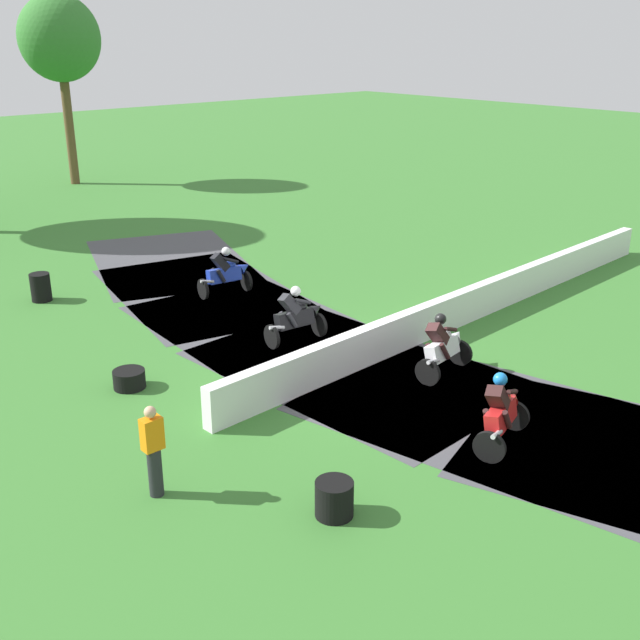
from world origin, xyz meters
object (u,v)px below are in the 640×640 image
object	(u,v)px
tire_stack_mid_b	(334,499)
motorcycle_fourth_red	(502,411)
tire_stack_near	(41,287)
motorcycle_chase_black	(297,316)
track_marshal	(153,451)
motorcycle_lead_blue	(226,272)
motorcycle_trailing_white	(443,346)
tire_stack_mid_a	(129,379)

from	to	relation	value
tire_stack_mid_b	motorcycle_fourth_red	bearing A→B (deg)	-5.16
tire_stack_near	tire_stack_mid_b	world-z (taller)	tire_stack_near
motorcycle_chase_black	motorcycle_fourth_red	bearing A→B (deg)	-93.84
track_marshal	tire_stack_mid_b	bearing A→B (deg)	-52.71
motorcycle_lead_blue	track_marshal	distance (m)	10.41
tire_stack_near	motorcycle_trailing_white	bearing A→B (deg)	-66.27
motorcycle_chase_black	track_marshal	world-z (taller)	track_marshal
motorcycle_trailing_white	track_marshal	xyz separation A→B (m)	(-7.33, -0.04, 0.17)
tire_stack_near	motorcycle_lead_blue	bearing A→B (deg)	-34.96
motorcycle_chase_black	track_marshal	bearing A→B (deg)	-148.98
motorcycle_trailing_white	track_marshal	size ratio (longest dim) A/B	1.02
motorcycle_chase_black	tire_stack_mid_a	world-z (taller)	motorcycle_chase_black
motorcycle_chase_black	tire_stack_mid_b	world-z (taller)	motorcycle_chase_black
tire_stack_mid_a	tire_stack_mid_b	size ratio (longest dim) A/B	1.11
motorcycle_chase_black	motorcycle_trailing_white	xyz separation A→B (m)	(1.22, -3.64, -0.01)
motorcycle_lead_blue	tire_stack_near	xyz separation A→B (m)	(-4.29, 3.00, -0.26)
motorcycle_trailing_white	track_marshal	world-z (taller)	track_marshal
tire_stack_mid_a	track_marshal	distance (m)	4.37
motorcycle_chase_black	motorcycle_trailing_white	size ratio (longest dim) A/B	1.02
motorcycle_fourth_red	track_marshal	distance (m)	6.31
tire_stack_near	tire_stack_mid_b	bearing A→B (deg)	-93.46
motorcycle_chase_black	tire_stack_mid_a	distance (m)	4.47
tire_stack_mid_b	track_marshal	world-z (taller)	track_marshal
motorcycle_fourth_red	track_marshal	xyz separation A→B (m)	(-5.68, 2.73, 0.16)
track_marshal	tire_stack_near	bearing A→B (deg)	76.42
motorcycle_trailing_white	tire_stack_near	world-z (taller)	motorcycle_trailing_white
motorcycle_fourth_red	tire_stack_mid_b	size ratio (longest dim) A/B	2.71
motorcycle_trailing_white	tire_stack_mid_b	distance (m)	6.04
motorcycle_chase_black	motorcycle_fourth_red	size ratio (longest dim) A/B	1.02
motorcycle_trailing_white	tire_stack_near	distance (m)	11.75
tire_stack_mid_a	track_marshal	xyz separation A→B (m)	(-1.67, -3.99, 0.62)
track_marshal	motorcycle_trailing_white	bearing A→B (deg)	0.31
motorcycle_fourth_red	tire_stack_mid_a	world-z (taller)	motorcycle_fourth_red
tire_stack_mid_b	track_marshal	xyz separation A→B (m)	(-1.81, 2.38, 0.52)
tire_stack_mid_a	tire_stack_mid_b	distance (m)	6.37
tire_stack_near	tire_stack_mid_b	xyz separation A→B (m)	(-0.80, -13.17, -0.10)
motorcycle_fourth_red	tire_stack_near	world-z (taller)	motorcycle_fourth_red
motorcycle_chase_black	tire_stack_mid_b	bearing A→B (deg)	-125.38
motorcycle_fourth_red	tire_stack_mid_a	xyz separation A→B (m)	(-4.01, 6.72, -0.46)
motorcycle_lead_blue	tire_stack_mid_b	world-z (taller)	motorcycle_lead_blue
tire_stack_mid_b	track_marshal	bearing A→B (deg)	127.29
tire_stack_mid_a	track_marshal	size ratio (longest dim) A/B	0.42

